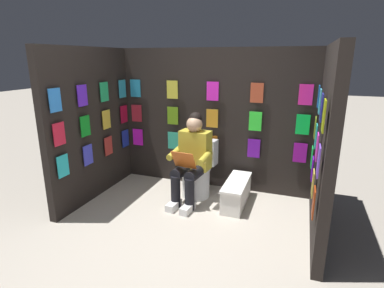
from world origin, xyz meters
name	(u,v)px	position (x,y,z in m)	size (l,w,h in m)	color
ground_plane	(165,247)	(0.00, 0.00, 0.00)	(30.00, 30.00, 0.00)	#B2A899
display_wall_back	(214,120)	(0.00, -1.74, 1.01)	(2.90, 0.14, 2.01)	black
display_wall_left	(325,145)	(-1.45, -0.84, 1.01)	(0.14, 1.69, 2.01)	black
display_wall_right	(91,125)	(1.45, -0.84, 1.01)	(0.14, 1.69, 2.01)	black
toilet	(198,172)	(0.09, -1.33, 0.33)	(0.43, 0.57, 0.77)	white
person_reading	(191,158)	(0.11, -1.11, 0.60)	(0.55, 0.71, 1.19)	gold
comic_longbox_near	(236,192)	(-0.48, -1.20, 0.16)	(0.27, 0.78, 0.33)	white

